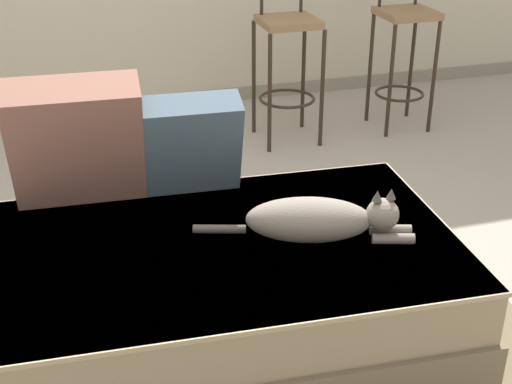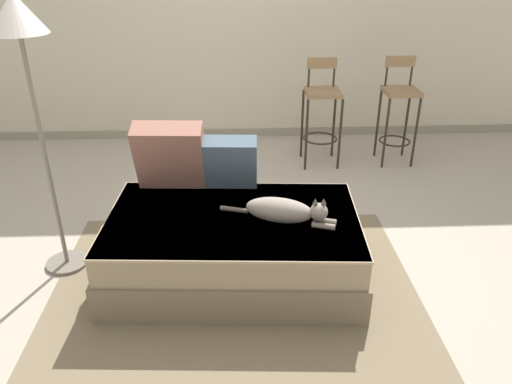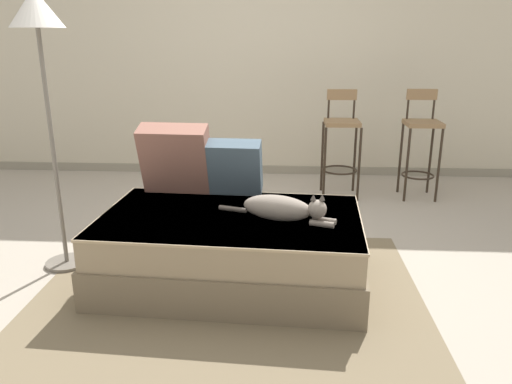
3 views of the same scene
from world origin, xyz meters
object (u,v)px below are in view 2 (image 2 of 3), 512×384
throw_pillow_middle (230,162)px  bar_stool_near_window (322,107)px  throw_pillow_corner (170,155)px  floor_lamp (22,43)px  bar_stool_by_doorway (399,105)px  cat (284,211)px  couch (234,246)px

throw_pillow_middle → bar_stool_near_window: 1.68m
throw_pillow_corner → floor_lamp: (-0.73, -0.26, 0.79)m
bar_stool_near_window → bar_stool_by_doorway: bar_stool_by_doorway is taller
bar_stool_by_doorway → floor_lamp: 3.34m
throw_pillow_middle → bar_stool_by_doorway: 2.16m
throw_pillow_corner → bar_stool_near_window: bar_stool_near_window is taller
cat → bar_stool_near_window: bearing=74.2°
bar_stool_by_doorway → couch: bearing=-131.0°
throw_pillow_middle → bar_stool_near_window: (0.87, 1.44, -0.07)m
throw_pillow_middle → bar_stool_near_window: bearing=58.8°
throw_pillow_corner → throw_pillow_middle: throw_pillow_corner is taller
throw_pillow_corner → bar_stool_near_window: bearing=48.0°
throw_pillow_middle → cat: (0.33, -0.47, -0.12)m
throw_pillow_middle → bar_stool_by_doorway: size_ratio=0.39×
bar_stool_near_window → floor_lamp: (-2.00, -1.67, 0.92)m
cat → bar_stool_near_window: size_ratio=0.71×
bar_stool_by_doorway → floor_lamp: size_ratio=0.58×
throw_pillow_middle → cat: bearing=-54.8°
bar_stool_near_window → bar_stool_by_doorway: (0.74, 0.00, 0.01)m
bar_stool_near_window → bar_stool_by_doorway: bearing=0.1°
bar_stool_by_doorway → floor_lamp: (-2.75, -1.67, 0.91)m
bar_stool_near_window → bar_stool_by_doorway: 0.74m
bar_stool_near_window → bar_stool_by_doorway: size_ratio=0.99×
couch → throw_pillow_middle: 0.58m
bar_stool_near_window → floor_lamp: 2.76m
bar_stool_near_window → floor_lamp: bearing=-140.2°
throw_pillow_middle → bar_stool_by_doorway: bar_stool_by_doorway is taller
throw_pillow_corner → throw_pillow_middle: (0.40, -0.02, -0.05)m
throw_pillow_corner → floor_lamp: bearing=-160.7°
throw_pillow_middle → floor_lamp: bearing=-168.4°
throw_pillow_middle → bar_stool_by_doorway: bearing=41.7°
throw_pillow_corner → cat: size_ratio=0.69×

